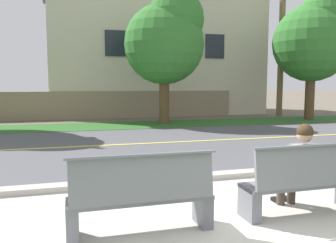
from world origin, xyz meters
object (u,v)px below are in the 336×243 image
bench_left (142,198)px  bench_right (305,183)px  seated_person_grey (299,164)px  shade_tree_left (167,38)px  shade_tree_centre (315,37)px

bench_left → bench_right: bearing=0.0°
bench_left → bench_right: same height
seated_person_grey → shade_tree_left: 11.29m
bench_right → seated_person_grey: (0.02, 0.17, 0.22)m
bench_left → bench_right: 2.24m
bench_left → shade_tree_left: 11.94m
seated_person_grey → shade_tree_centre: size_ratio=0.20×
seated_person_grey → shade_tree_centre: (8.52, 10.65, 3.35)m
bench_right → shade_tree_left: shade_tree_left is taller
bench_right → shade_tree_left: size_ratio=0.30×
bench_right → shade_tree_left: bearing=84.2°
bench_left → bench_right: size_ratio=1.00×
seated_person_grey → shade_tree_left: bearing=84.2°
bench_left → seated_person_grey: size_ratio=1.38×
shade_tree_left → shade_tree_centre: bearing=-1.2°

